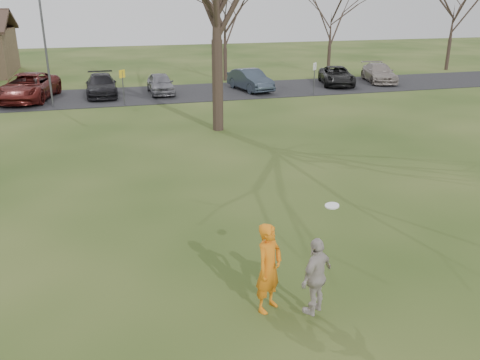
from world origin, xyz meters
name	(u,v)px	position (x,y,z in m)	size (l,w,h in m)	color
ground	(293,315)	(0.00, 0.00, 0.00)	(120.00, 120.00, 0.00)	#1E380F
parking_strip	(153,95)	(0.00, 25.00, 0.02)	(62.00, 6.50, 0.04)	black
player_defender	(269,268)	(-0.42, 0.36, 0.95)	(0.70, 0.46, 1.91)	orange
car_2	(28,87)	(-7.52, 25.08, 0.84)	(2.66, 5.77, 1.60)	#541613
car_3	(101,85)	(-3.20, 25.40, 0.71)	(1.88, 4.62, 1.34)	black
car_4	(161,84)	(0.55, 25.13, 0.69)	(1.54, 3.82, 1.30)	slate
car_5	(250,80)	(6.53, 24.68, 0.74)	(1.48, 4.26, 1.40)	#2E3845
car_6	(337,76)	(13.16, 25.17, 0.68)	(2.13, 4.62, 1.28)	black
car_7	(379,73)	(16.73, 25.47, 0.70)	(1.85, 4.55, 1.32)	gray
catching_play	(316,276)	(0.36, -0.20, 0.96)	(1.01, 0.86, 2.24)	#B1A69F
lamp_post	(44,36)	(-6.00, 22.50, 3.97)	(0.34, 0.34, 6.27)	#47474C
sign_yellow	(123,81)	(-2.00, 22.00, 1.45)	(0.35, 0.35, 2.08)	#47474C
sign_white	(314,73)	(10.00, 22.00, 1.45)	(0.35, 0.35, 2.08)	#47474C
small_tree_row	(202,27)	(4.38, 30.06, 3.89)	(55.00, 5.90, 8.50)	#352821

